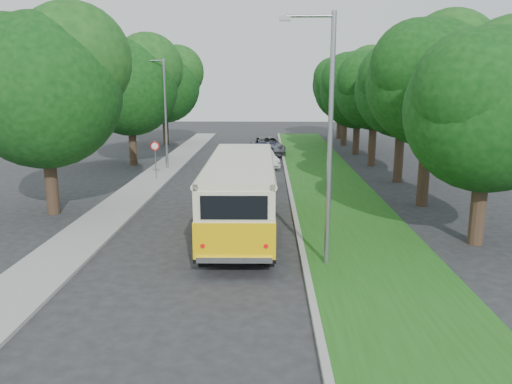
{
  "coord_description": "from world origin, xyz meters",
  "views": [
    {
      "loc": [
        2.35,
        -18.05,
        5.92
      ],
      "look_at": [
        1.88,
        2.05,
        1.5
      ],
      "focal_mm": 35.0,
      "sensor_mm": 36.0,
      "label": 1
    }
  ],
  "objects_px": {
    "car_grey": "(268,146)",
    "vintage_bus": "(241,195)",
    "lamppost_near": "(327,134)",
    "car_blue": "(255,155)",
    "car_white": "(262,158)",
    "car_silver": "(256,178)",
    "lamppost_far": "(164,110)"
  },
  "relations": [
    {
      "from": "car_grey",
      "to": "vintage_bus",
      "type": "bearing_deg",
      "value": -100.59
    },
    {
      "from": "car_silver",
      "to": "car_white",
      "type": "height_order",
      "value": "car_silver"
    },
    {
      "from": "lamppost_far",
      "to": "car_blue",
      "type": "distance_m",
      "value": 7.58
    },
    {
      "from": "lamppost_far",
      "to": "car_grey",
      "type": "relative_size",
      "value": 1.42
    },
    {
      "from": "vintage_bus",
      "to": "car_white",
      "type": "distance_m",
      "value": 15.82
    },
    {
      "from": "car_white",
      "to": "car_grey",
      "type": "height_order",
      "value": "car_grey"
    },
    {
      "from": "car_silver",
      "to": "car_blue",
      "type": "height_order",
      "value": "car_silver"
    },
    {
      "from": "car_silver",
      "to": "car_grey",
      "type": "bearing_deg",
      "value": 100.37
    },
    {
      "from": "vintage_bus",
      "to": "car_white",
      "type": "xyz_separation_m",
      "value": [
        0.67,
        15.78,
        -0.86
      ]
    },
    {
      "from": "car_silver",
      "to": "car_blue",
      "type": "xyz_separation_m",
      "value": [
        -0.26,
        9.46,
        -0.05
      ]
    },
    {
      "from": "lamppost_far",
      "to": "car_silver",
      "type": "height_order",
      "value": "lamppost_far"
    },
    {
      "from": "car_white",
      "to": "car_grey",
      "type": "relative_size",
      "value": 0.75
    },
    {
      "from": "lamppost_near",
      "to": "vintage_bus",
      "type": "xyz_separation_m",
      "value": [
        -2.92,
        3.88,
        -2.85
      ]
    },
    {
      "from": "lamppost_near",
      "to": "car_blue",
      "type": "distance_m",
      "value": 21.82
    },
    {
      "from": "vintage_bus",
      "to": "car_silver",
      "type": "bearing_deg",
      "value": 86.17
    },
    {
      "from": "lamppost_far",
      "to": "car_blue",
      "type": "relative_size",
      "value": 1.61
    },
    {
      "from": "vintage_bus",
      "to": "car_blue",
      "type": "relative_size",
      "value": 2.19
    },
    {
      "from": "lamppost_near",
      "to": "lamppost_far",
      "type": "relative_size",
      "value": 1.07
    },
    {
      "from": "car_white",
      "to": "vintage_bus",
      "type": "bearing_deg",
      "value": -111.07
    },
    {
      "from": "lamppost_far",
      "to": "car_grey",
      "type": "bearing_deg",
      "value": 47.39
    },
    {
      "from": "lamppost_near",
      "to": "car_silver",
      "type": "distance_m",
      "value": 12.66
    },
    {
      "from": "vintage_bus",
      "to": "car_grey",
      "type": "bearing_deg",
      "value": 86.43
    },
    {
      "from": "car_white",
      "to": "lamppost_near",
      "type": "bearing_deg",
      "value": -102.1
    },
    {
      "from": "lamppost_near",
      "to": "lamppost_far",
      "type": "distance_m",
      "value": 20.53
    },
    {
      "from": "lamppost_near",
      "to": "vintage_bus",
      "type": "relative_size",
      "value": 0.78
    },
    {
      "from": "lamppost_near",
      "to": "vintage_bus",
      "type": "bearing_deg",
      "value": 126.98
    },
    {
      "from": "car_white",
      "to": "car_blue",
      "type": "relative_size",
      "value": 0.86
    },
    {
      "from": "car_white",
      "to": "car_blue",
      "type": "height_order",
      "value": "car_blue"
    },
    {
      "from": "lamppost_near",
      "to": "car_white",
      "type": "distance_m",
      "value": 20.14
    },
    {
      "from": "car_silver",
      "to": "car_grey",
      "type": "height_order",
      "value": "car_grey"
    },
    {
      "from": "car_grey",
      "to": "car_white",
      "type": "bearing_deg",
      "value": -101.32
    },
    {
      "from": "lamppost_far",
      "to": "car_grey",
      "type": "distance_m",
      "value": 10.94
    }
  ]
}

